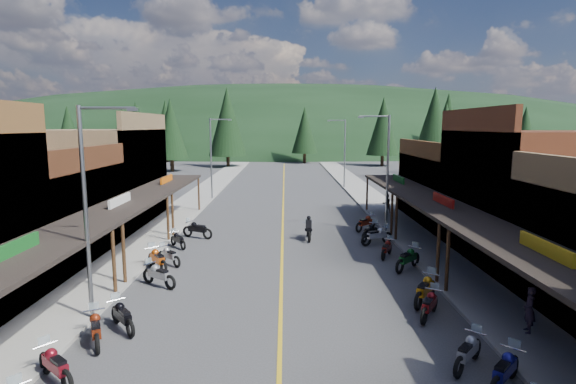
{
  "coord_description": "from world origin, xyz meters",
  "views": [
    {
      "loc": [
        0.18,
        -22.1,
        7.28
      ],
      "look_at": [
        0.37,
        6.86,
        3.0
      ],
      "focal_mm": 28.0,
      "sensor_mm": 36.0,
      "label": 1
    }
  ],
  "objects_px": {
    "pine_1": "(166,126)",
    "pine_10": "(171,129)",
    "streetlight_3": "(343,150)",
    "bike_west_5": "(122,315)",
    "pine_6": "(525,130)",
    "pedestrian_east_a": "(529,310)",
    "pine_0": "(68,130)",
    "pine_8": "(123,135)",
    "bike_west_4": "(96,327)",
    "bike_east_4": "(468,350)",
    "bike_east_8": "(387,248)",
    "pine_9": "(445,132)",
    "pedestrian_east_b": "(386,204)",
    "bike_west_8": "(169,255)",
    "pine_3": "(305,130)",
    "bike_west_3": "(55,364)",
    "pine_11": "(434,127)",
    "bike_east_11": "(366,222)",
    "streetlight_2": "(385,168)",
    "pine_7": "(136,126)",
    "streetlight_1": "(212,155)",
    "bike_east_10": "(370,231)",
    "bike_east_6": "(425,288)",
    "bike_east_3": "(505,369)",
    "shop_west_3": "(98,177)",
    "bike_east_9": "(377,235)",
    "bike_west_9": "(178,239)",
    "streetlight_0": "(89,204)",
    "bike_west_10": "(197,229)",
    "shop_east_3": "(465,189)",
    "pine_2": "(227,122)",
    "pine_4": "(383,126)",
    "bike_east_7": "(408,258)",
    "rider_on_bike": "(309,230)",
    "bike_west_6": "(159,274)",
    "bike_east_5": "(429,304)",
    "shop_east_2": "(537,196)"
  },
  "relations": [
    {
      "from": "pine_11",
      "to": "bike_east_11",
      "type": "bearing_deg",
      "value": -115.72
    },
    {
      "from": "streetlight_2",
      "to": "bike_east_6",
      "type": "distance_m",
      "value": 13.08
    },
    {
      "from": "bike_west_10",
      "to": "bike_east_9",
      "type": "bearing_deg",
      "value": -73.27
    },
    {
      "from": "bike_west_4",
      "to": "bike_east_6",
      "type": "distance_m",
      "value": 12.58
    },
    {
      "from": "bike_west_4",
      "to": "bike_east_4",
      "type": "relative_size",
      "value": 1.04
    },
    {
      "from": "bike_east_8",
      "to": "pedestrian_east_a",
      "type": "bearing_deg",
      "value": -46.74
    },
    {
      "from": "pine_6",
      "to": "pedestrian_east_a",
      "type": "distance_m",
      "value": 80.75
    },
    {
      "from": "bike_west_4",
      "to": "bike_west_6",
      "type": "bearing_deg",
      "value": 58.57
    },
    {
      "from": "pine_4",
      "to": "bike_east_11",
      "type": "bearing_deg",
      "value": -103.33
    },
    {
      "from": "pine_6",
      "to": "pine_11",
      "type": "relative_size",
      "value": 0.89
    },
    {
      "from": "pedestrian_east_b",
      "to": "bike_west_3",
      "type": "bearing_deg",
      "value": 36.63
    },
    {
      "from": "pine_4",
      "to": "bike_west_4",
      "type": "distance_m",
      "value": 72.35
    },
    {
      "from": "pine_1",
      "to": "pine_10",
      "type": "distance_m",
      "value": 20.89
    },
    {
      "from": "pine_11",
      "to": "bike_east_5",
      "type": "xyz_separation_m",
      "value": [
        -14.33,
        -43.88,
        -6.61
      ]
    },
    {
      "from": "pine_3",
      "to": "pine_7",
      "type": "distance_m",
      "value": 37.37
    },
    {
      "from": "bike_west_5",
      "to": "bike_west_8",
      "type": "xyz_separation_m",
      "value": [
        -0.3,
        7.68,
        -0.03
      ]
    },
    {
      "from": "streetlight_1",
      "to": "bike_east_10",
      "type": "distance_m",
      "value": 20.75
    },
    {
      "from": "bike_east_10",
      "to": "bike_east_7",
      "type": "bearing_deg",
      "value": -47.1
    },
    {
      "from": "bike_east_3",
      "to": "bike_east_7",
      "type": "xyz_separation_m",
      "value": [
        0.13,
        10.43,
        0.05
      ]
    },
    {
      "from": "pine_1",
      "to": "pine_7",
      "type": "xyz_separation_m",
      "value": [
        -8.0,
        6.0,
        0.0
      ]
    },
    {
      "from": "pine_10",
      "to": "pine_11",
      "type": "height_order",
      "value": "pine_11"
    },
    {
      "from": "shop_east_2",
      "to": "pine_7",
      "type": "xyz_separation_m",
      "value": [
        -45.78,
        74.3,
        3.72
      ]
    },
    {
      "from": "pine_1",
      "to": "pine_11",
      "type": "bearing_deg",
      "value": -36.03
    },
    {
      "from": "shop_west_3",
      "to": "bike_west_5",
      "type": "bearing_deg",
      "value": -65.85
    },
    {
      "from": "pine_8",
      "to": "bike_east_6",
      "type": "relative_size",
      "value": 4.31
    },
    {
      "from": "bike_east_6",
      "to": "bike_east_10",
      "type": "height_order",
      "value": "bike_east_6"
    },
    {
      "from": "shop_west_3",
      "to": "bike_west_8",
      "type": "xyz_separation_m",
      "value": [
        7.84,
        -10.47,
        -2.97
      ]
    },
    {
      "from": "streetlight_2",
      "to": "bike_west_5",
      "type": "xyz_separation_m",
      "value": [
        -12.6,
        -14.85,
        -3.87
      ]
    },
    {
      "from": "shop_east_3",
      "to": "pine_2",
      "type": "xyz_separation_m",
      "value": [
        -23.75,
        46.7,
        5.46
      ]
    },
    {
      "from": "pedestrian_east_a",
      "to": "pine_2",
      "type": "bearing_deg",
      "value": -149.31
    },
    {
      "from": "shop_west_3",
      "to": "bike_west_5",
      "type": "distance_m",
      "value": 20.1
    },
    {
      "from": "streetlight_2",
      "to": "pine_7",
      "type": "xyz_separation_m",
      "value": [
        -38.95,
        68.0,
        2.78
      ]
    },
    {
      "from": "pine_3",
      "to": "bike_east_4",
      "type": "bearing_deg",
      "value": -88.72
    },
    {
      "from": "pine_1",
      "to": "bike_east_3",
      "type": "xyz_separation_m",
      "value": [
        30.28,
        -80.55,
        -6.64
      ]
    },
    {
      "from": "pine_0",
      "to": "pine_8",
      "type": "bearing_deg",
      "value": -50.71
    },
    {
      "from": "pine_9",
      "to": "bike_west_3",
      "type": "distance_m",
      "value": 63.24
    },
    {
      "from": "shop_west_3",
      "to": "shop_east_3",
      "type": "distance_m",
      "value": 27.56
    },
    {
      "from": "streetlight_0",
      "to": "pine_10",
      "type": "xyz_separation_m",
      "value": [
        -11.05,
        56.0,
        2.32
      ]
    },
    {
      "from": "bike_west_4",
      "to": "rider_on_bike",
      "type": "relative_size",
      "value": 0.97
    },
    {
      "from": "pine_8",
      "to": "bike_east_9",
      "type": "distance_m",
      "value": 45.2
    },
    {
      "from": "pine_9",
      "to": "pedestrian_east_b",
      "type": "relative_size",
      "value": 6.8
    },
    {
      "from": "streetlight_3",
      "to": "bike_west_5",
      "type": "height_order",
      "value": "streetlight_3"
    },
    {
      "from": "bike_east_9",
      "to": "bike_east_11",
      "type": "height_order",
      "value": "bike_east_9"
    },
    {
      "from": "streetlight_0",
      "to": "bike_east_10",
      "type": "relative_size",
      "value": 3.72
    },
    {
      "from": "bike_west_9",
      "to": "bike_east_10",
      "type": "relative_size",
      "value": 0.86
    },
    {
      "from": "pine_9",
      "to": "bike_east_10",
      "type": "distance_m",
      "value": 43.54
    },
    {
      "from": "bike_west_8",
      "to": "bike_east_7",
      "type": "distance_m",
      "value": 12.39
    },
    {
      "from": "pine_4",
      "to": "bike_east_7",
      "type": "relative_size",
      "value": 5.48
    },
    {
      "from": "bike_west_5",
      "to": "bike_east_9",
      "type": "xyz_separation_m",
      "value": [
        11.47,
        11.62,
        0.05
      ]
    },
    {
      "from": "bike_east_5",
      "to": "bike_east_3",
      "type": "bearing_deg",
      "value": -50.1
    }
  ]
}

